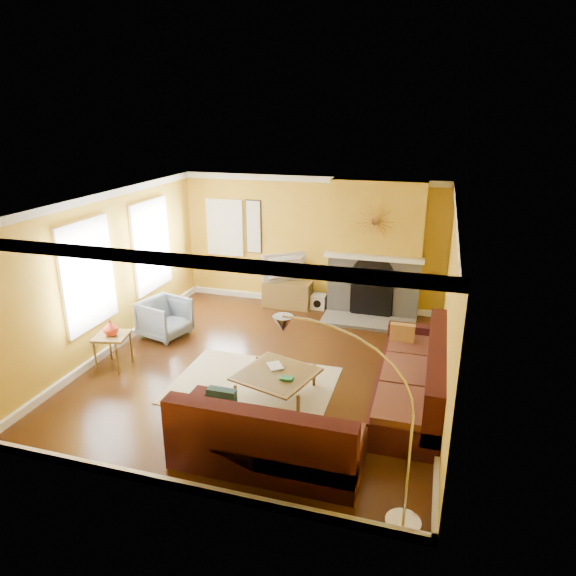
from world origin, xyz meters
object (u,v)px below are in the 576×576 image
(coffee_table, at_px, (276,385))
(arc_lamp, at_px, (350,426))
(side_table, at_px, (113,350))
(sectional_sofa, at_px, (329,376))
(armchair, at_px, (165,318))
(media_console, at_px, (288,294))

(coffee_table, relative_size, arc_lamp, 0.47)
(side_table, bearing_deg, sectional_sofa, -2.43)
(armchair, xyz_separation_m, side_table, (-0.22, -1.27, -0.08))
(sectional_sofa, distance_m, armchair, 3.65)
(media_console, relative_size, arc_lamp, 0.47)
(sectional_sofa, relative_size, coffee_table, 3.76)
(sectional_sofa, height_order, side_table, sectional_sofa)
(sectional_sofa, height_order, coffee_table, sectional_sofa)
(arc_lamp, bearing_deg, media_console, 112.38)
(sectional_sofa, xyz_separation_m, armchair, (-3.36, 1.43, -0.10))
(media_console, height_order, armchair, armchair)
(sectional_sofa, xyz_separation_m, coffee_table, (-0.77, -0.01, -0.25))
(coffee_table, height_order, armchair, armchair)
(side_table, xyz_separation_m, arc_lamp, (4.19, -2.13, 0.79))
(side_table, relative_size, arc_lamp, 0.26)
(sectional_sofa, xyz_separation_m, side_table, (-3.58, 0.15, -0.17))
(arc_lamp, bearing_deg, armchair, 139.42)
(armchair, height_order, side_table, armchair)
(media_console, relative_size, armchair, 1.29)
(media_console, xyz_separation_m, armchair, (-1.72, -2.08, 0.08))
(media_console, distance_m, arc_lamp, 5.98)
(media_console, height_order, arc_lamp, arc_lamp)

